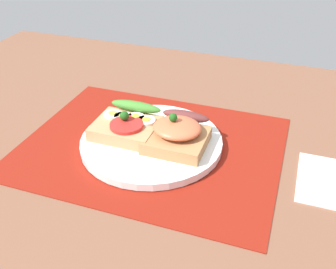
{
  "coord_description": "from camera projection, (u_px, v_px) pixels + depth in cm",
  "views": [
    {
      "loc": [
        21.1,
        -51.37,
        38.36
      ],
      "look_at": [
        3.0,
        0.0,
        3.08
      ],
      "focal_mm": 41.89,
      "sensor_mm": 36.0,
      "label": 1
    }
  ],
  "objects": [
    {
      "name": "ground_plane",
      "position": [
        152.0,
        154.0,
        0.68
      ],
      "size": [
        120.0,
        90.0,
        3.2
      ],
      "primitive_type": "cube",
      "color": "brown"
    },
    {
      "name": "placemat",
      "position": [
        152.0,
        146.0,
        0.67
      ],
      "size": [
        43.48,
        34.05,
        0.3
      ],
      "primitive_type": "cube",
      "color": "maroon",
      "rests_on": "ground_plane"
    },
    {
      "name": "plate",
      "position": [
        151.0,
        142.0,
        0.67
      ],
      "size": [
        24.11,
        24.11,
        1.28
      ],
      "primitive_type": "cylinder",
      "color": "white",
      "rests_on": "placemat"
    },
    {
      "name": "sandwich_egg_tomato",
      "position": [
        127.0,
        125.0,
        0.67
      ],
      "size": [
        10.76,
        10.25,
        4.38
      ],
      "color": "tan",
      "rests_on": "plate"
    },
    {
      "name": "sandwich_salmon",
      "position": [
        177.0,
        133.0,
        0.64
      ],
      "size": [
        9.71,
        10.56,
        5.65
      ],
      "color": "#AD7E4D",
      "rests_on": "plate"
    }
  ]
}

